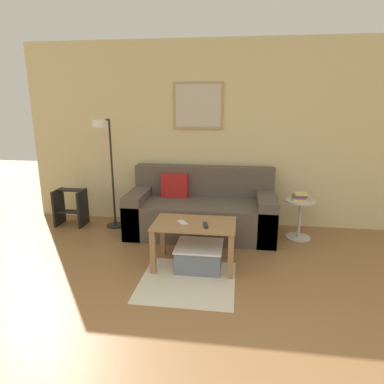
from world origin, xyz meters
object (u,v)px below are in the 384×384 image
at_px(couch, 201,211).
at_px(book_stack, 299,197).
at_px(step_stool, 71,206).
at_px(cell_phone, 182,222).
at_px(storage_bin, 199,256).
at_px(floor_lamp, 107,162).
at_px(side_table, 300,215).
at_px(remote_control, 206,225).
at_px(coffee_table, 194,232).

xyz_separation_m(couch, book_stack, (1.27, -0.02, 0.26)).
distance_m(book_stack, step_stool, 3.18).
distance_m(cell_phone, step_stool, 2.08).
height_order(couch, storage_bin, couch).
relative_size(floor_lamp, side_table, 2.96).
height_order(couch, step_stool, couch).
height_order(side_table, book_stack, book_stack).
bearing_deg(side_table, floor_lamp, -178.01).
xyz_separation_m(book_stack, step_stool, (-3.16, 0.04, -0.28)).
xyz_separation_m(side_table, remote_control, (-1.12, -1.03, 0.19)).
height_order(side_table, cell_phone, side_table).
height_order(coffee_table, floor_lamp, floor_lamp).
relative_size(side_table, step_stool, 0.99).
height_order(couch, floor_lamp, floor_lamp).
relative_size(side_table, cell_phone, 3.68).
distance_m(storage_bin, remote_control, 0.38).
relative_size(floor_lamp, book_stack, 7.32).
xyz_separation_m(remote_control, cell_phone, (-0.26, 0.07, -0.01)).
distance_m(storage_bin, floor_lamp, 1.83).
height_order(coffee_table, remote_control, remote_control).
relative_size(couch, floor_lamp, 1.27).
xyz_separation_m(couch, remote_control, (0.17, -1.05, 0.20)).
relative_size(couch, remote_control, 12.91).
bearing_deg(step_stool, floor_lamp, -12.09).
distance_m(storage_bin, cell_phone, 0.41).
bearing_deg(book_stack, side_table, -16.83).
distance_m(couch, book_stack, 1.30).
xyz_separation_m(couch, side_table, (1.29, -0.02, 0.01)).
height_order(remote_control, cell_phone, remote_control).
bearing_deg(coffee_table, storage_bin, -32.85).
bearing_deg(floor_lamp, side_table, 1.99).
xyz_separation_m(floor_lamp, step_stool, (-0.64, 0.14, -0.69)).
xyz_separation_m(coffee_table, cell_phone, (-0.13, -0.01, 0.11)).
xyz_separation_m(cell_phone, step_stool, (-1.80, 1.02, -0.22)).
height_order(coffee_table, step_stool, step_stool).
bearing_deg(couch, floor_lamp, -174.89).
relative_size(coffee_table, floor_lamp, 0.58).
relative_size(storage_bin, cell_phone, 3.54).
bearing_deg(side_table, cell_phone, -145.08).
bearing_deg(floor_lamp, couch, 5.11).
bearing_deg(remote_control, step_stool, 140.62).
xyz_separation_m(coffee_table, book_stack, (1.23, 0.96, 0.17)).
bearing_deg(floor_lamp, cell_phone, -37.15).
bearing_deg(book_stack, step_stool, 179.21).
bearing_deg(cell_phone, book_stack, 2.50).
distance_m(couch, storage_bin, 1.04).
relative_size(side_table, remote_control, 3.44).
relative_size(couch, side_table, 3.76).
bearing_deg(step_stool, side_table, -0.90).
bearing_deg(cell_phone, coffee_table, -29.13).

